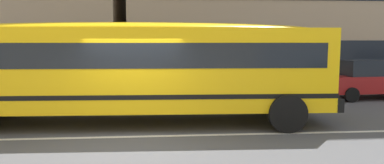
# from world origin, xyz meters

# --- Properties ---
(ground_plane) EXTENTS (400.00, 400.00, 0.00)m
(ground_plane) POSITION_xyz_m (0.00, 0.00, 0.00)
(ground_plane) COLOR #4C4C4F
(sidewalk_far) EXTENTS (120.00, 3.00, 0.01)m
(sidewalk_far) POSITION_xyz_m (0.00, 8.02, 0.01)
(sidewalk_far) COLOR gray
(sidewalk_far) RESTS_ON ground_plane
(lane_centreline) EXTENTS (110.00, 0.16, 0.01)m
(lane_centreline) POSITION_xyz_m (0.00, 0.00, 0.00)
(lane_centreline) COLOR silver
(lane_centreline) RESTS_ON ground_plane
(school_bus) EXTENTS (13.37, 3.42, 2.97)m
(school_bus) POSITION_xyz_m (-0.46, 1.54, 1.77)
(school_bus) COLOR yellow
(school_bus) RESTS_ON ground_plane
(parked_car_red_by_entrance) EXTENTS (3.99, 2.06, 1.64)m
(parked_car_red_by_entrance) POSITION_xyz_m (9.49, 5.43, 0.84)
(parked_car_red_by_entrance) COLOR maroon
(parked_car_red_by_entrance) RESTS_ON ground_plane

